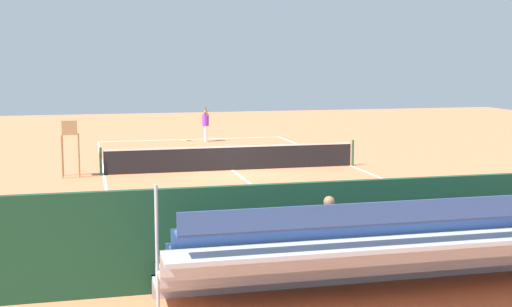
{
  "coord_description": "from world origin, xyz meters",
  "views": [
    {
      "loc": [
        5.57,
        26.86,
        4.41
      ],
      "look_at": [
        0.0,
        4.0,
        1.2
      ],
      "focal_mm": 49.0,
      "sensor_mm": 36.0,
      "label": 1
    }
  ],
  "objects_px": {
    "tennis_net": "(232,158)",
    "equipment_bag": "(412,255)",
    "bleacher_stand": "(415,248)",
    "umpire_chair": "(70,142)",
    "tennis_player": "(206,123)",
    "courtside_bench": "(496,231)",
    "tennis_ball_far": "(194,144)",
    "tennis_racket": "(184,141)",
    "tennis_ball_near": "(192,144)"
  },
  "relations": [
    {
      "from": "tennis_ball_near",
      "to": "tennis_player",
      "type": "bearing_deg",
      "value": -128.22
    },
    {
      "from": "courtside_bench",
      "to": "tennis_player",
      "type": "xyz_separation_m",
      "value": [
        2.7,
        -23.05,
        0.46
      ]
    },
    {
      "from": "tennis_player",
      "to": "tennis_ball_far",
      "type": "relative_size",
      "value": 29.18
    },
    {
      "from": "tennis_player",
      "to": "tennis_racket",
      "type": "distance_m",
      "value": 1.57
    },
    {
      "from": "tennis_net",
      "to": "tennis_ball_far",
      "type": "relative_size",
      "value": 156.06
    },
    {
      "from": "bleacher_stand",
      "to": "tennis_ball_near",
      "type": "height_order",
      "value": "bleacher_stand"
    },
    {
      "from": "tennis_net",
      "to": "bleacher_stand",
      "type": "bearing_deg",
      "value": 90.95
    },
    {
      "from": "bleacher_stand",
      "to": "umpire_chair",
      "type": "distance_m",
      "value": 16.55
    },
    {
      "from": "bleacher_stand",
      "to": "tennis_ball_far",
      "type": "height_order",
      "value": "bleacher_stand"
    },
    {
      "from": "tennis_player",
      "to": "equipment_bag",
      "type": "bearing_deg",
      "value": 91.51
    },
    {
      "from": "equipment_bag",
      "to": "tennis_player",
      "type": "bearing_deg",
      "value": -88.49
    },
    {
      "from": "tennis_player",
      "to": "tennis_ball_near",
      "type": "xyz_separation_m",
      "value": [
        0.93,
        1.18,
        -0.98
      ]
    },
    {
      "from": "tennis_racket",
      "to": "tennis_ball_far",
      "type": "distance_m",
      "value": 1.78
    },
    {
      "from": "bleacher_stand",
      "to": "tennis_ball_near",
      "type": "xyz_separation_m",
      "value": [
        0.6,
        -23.97,
        -0.91
      ]
    },
    {
      "from": "tennis_racket",
      "to": "tennis_ball_far",
      "type": "relative_size",
      "value": 8.81
    },
    {
      "from": "tennis_player",
      "to": "tennis_ball_near",
      "type": "distance_m",
      "value": 1.8
    },
    {
      "from": "bleacher_stand",
      "to": "equipment_bag",
      "type": "xyz_separation_m",
      "value": [
        -0.94,
        -1.97,
        -0.76
      ]
    },
    {
      "from": "umpire_chair",
      "to": "bleacher_stand",
      "type": "bearing_deg",
      "value": 112.96
    },
    {
      "from": "tennis_net",
      "to": "tennis_player",
      "type": "bearing_deg",
      "value": -93.44
    },
    {
      "from": "tennis_player",
      "to": "tennis_racket",
      "type": "height_order",
      "value": "tennis_player"
    },
    {
      "from": "tennis_ball_near",
      "to": "umpire_chair",
      "type": "bearing_deg",
      "value": 56.16
    },
    {
      "from": "umpire_chair",
      "to": "tennis_ball_near",
      "type": "height_order",
      "value": "umpire_chair"
    },
    {
      "from": "tennis_net",
      "to": "bleacher_stand",
      "type": "relative_size",
      "value": 1.14
    },
    {
      "from": "umpire_chair",
      "to": "equipment_bag",
      "type": "distance_m",
      "value": 15.23
    },
    {
      "from": "tennis_player",
      "to": "courtside_bench",
      "type": "bearing_deg",
      "value": 96.68
    },
    {
      "from": "tennis_net",
      "to": "umpire_chair",
      "type": "bearing_deg",
      "value": 1.24
    },
    {
      "from": "tennis_racket",
      "to": "umpire_chair",
      "type": "bearing_deg",
      "value": 61.38
    },
    {
      "from": "umpire_chair",
      "to": "equipment_bag",
      "type": "relative_size",
      "value": 2.38
    },
    {
      "from": "tennis_net",
      "to": "courtside_bench",
      "type": "xyz_separation_m",
      "value": [
        -3.29,
        13.27,
        0.06
      ]
    },
    {
      "from": "umpire_chair",
      "to": "tennis_player",
      "type": "xyz_separation_m",
      "value": [
        -6.79,
        -9.92,
        -0.3
      ]
    },
    {
      "from": "tennis_net",
      "to": "equipment_bag",
      "type": "xyz_separation_m",
      "value": [
        -1.2,
        13.4,
        -0.32
      ]
    },
    {
      "from": "bleacher_stand",
      "to": "tennis_ball_near",
      "type": "bearing_deg",
      "value": -88.57
    },
    {
      "from": "bleacher_stand",
      "to": "tennis_net",
      "type": "bearing_deg",
      "value": -89.05
    },
    {
      "from": "equipment_bag",
      "to": "tennis_racket",
      "type": "height_order",
      "value": "equipment_bag"
    },
    {
      "from": "courtside_bench",
      "to": "tennis_racket",
      "type": "xyz_separation_m",
      "value": [
        3.76,
        -23.63,
        -0.54
      ]
    },
    {
      "from": "umpire_chair",
      "to": "courtside_bench",
      "type": "xyz_separation_m",
      "value": [
        -9.49,
        13.14,
        -0.76
      ]
    },
    {
      "from": "tennis_net",
      "to": "equipment_bag",
      "type": "distance_m",
      "value": 13.46
    },
    {
      "from": "courtside_bench",
      "to": "tennis_ball_far",
      "type": "distance_m",
      "value": 22.15
    },
    {
      "from": "bleacher_stand",
      "to": "tennis_player",
      "type": "relative_size",
      "value": 4.7
    },
    {
      "from": "umpire_chair",
      "to": "tennis_player",
      "type": "relative_size",
      "value": 1.11
    },
    {
      "from": "tennis_ball_near",
      "to": "tennis_ball_far",
      "type": "relative_size",
      "value": 1.0
    },
    {
      "from": "bleacher_stand",
      "to": "courtside_bench",
      "type": "bearing_deg",
      "value": -145.31
    },
    {
      "from": "courtside_bench",
      "to": "tennis_ball_far",
      "type": "xyz_separation_m",
      "value": [
        3.51,
        -21.87,
        -0.53
      ]
    },
    {
      "from": "courtside_bench",
      "to": "tennis_ball_near",
      "type": "height_order",
      "value": "courtside_bench"
    },
    {
      "from": "tennis_ball_far",
      "to": "tennis_player",
      "type": "bearing_deg",
      "value": -124.16
    },
    {
      "from": "tennis_racket",
      "to": "tennis_ball_far",
      "type": "bearing_deg",
      "value": 98.18
    },
    {
      "from": "bleacher_stand",
      "to": "tennis_ball_far",
      "type": "bearing_deg",
      "value": -88.87
    },
    {
      "from": "bleacher_stand",
      "to": "tennis_player",
      "type": "distance_m",
      "value": 25.16
    },
    {
      "from": "courtside_bench",
      "to": "tennis_ball_far",
      "type": "bearing_deg",
      "value": -80.89
    },
    {
      "from": "tennis_net",
      "to": "courtside_bench",
      "type": "distance_m",
      "value": 13.67
    }
  ]
}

